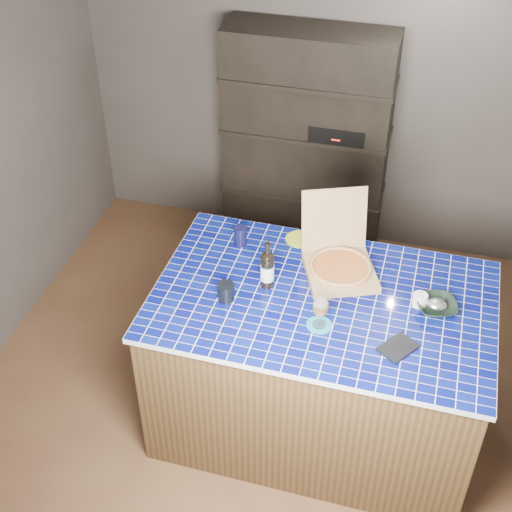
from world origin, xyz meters
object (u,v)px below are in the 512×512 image
(mead_bottle, at_px, (267,269))
(wine_glass, at_px, (321,307))
(dvd_case, at_px, (398,348))
(bowl, at_px, (436,306))
(kitchen_island, at_px, (318,363))
(pizza_box, at_px, (340,264))

(mead_bottle, height_order, wine_glass, mead_bottle)
(dvd_case, height_order, bowl, bowl)
(mead_bottle, height_order, dvd_case, mead_bottle)
(mead_bottle, xyz_separation_m, wine_glass, (0.34, -0.24, 0.02))
(dvd_case, bearing_deg, bowl, 99.37)
(mead_bottle, relative_size, wine_glass, 1.58)
(kitchen_island, height_order, wine_glass, wine_glass)
(kitchen_island, distance_m, mead_bottle, 0.69)
(pizza_box, xyz_separation_m, wine_glass, (-0.02, -0.45, 0.07))
(dvd_case, xyz_separation_m, bowl, (0.16, 0.34, 0.02))
(kitchen_island, bearing_deg, pizza_box, 80.45)
(pizza_box, bearing_deg, kitchen_island, -122.50)
(pizza_box, height_order, mead_bottle, pizza_box)
(pizza_box, relative_size, mead_bottle, 1.93)
(kitchen_island, relative_size, dvd_case, 9.98)
(wine_glass, bearing_deg, mead_bottle, 144.96)
(pizza_box, xyz_separation_m, bowl, (0.55, -0.18, -0.03))
(pizza_box, height_order, wine_glass, pizza_box)
(wine_glass, bearing_deg, kitchen_island, 95.36)
(pizza_box, relative_size, dvd_case, 3.05)
(wine_glass, height_order, bowl, wine_glass)
(kitchen_island, height_order, mead_bottle, mead_bottle)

